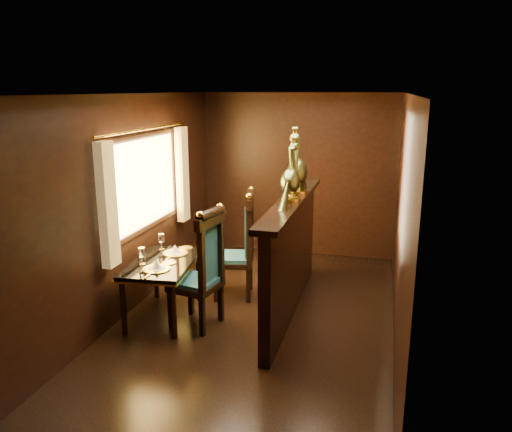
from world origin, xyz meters
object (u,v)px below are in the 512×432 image
object	(u,v)px
peacock_right	(297,160)
chair_right	(244,242)
peacock_left	(291,170)
chair_left	(205,266)
dining_table	(163,267)

from	to	relation	value
peacock_right	chair_right	bearing A→B (deg)	178.92
chair_right	peacock_left	distance (m)	1.26
peacock_left	chair_right	bearing A→B (deg)	146.85
chair_left	chair_right	bearing A→B (deg)	91.04
dining_table	chair_right	world-z (taller)	chair_right
chair_left	peacock_right	bearing A→B (deg)	59.14
dining_table	chair_right	distance (m)	1.08
dining_table	peacock_left	bearing A→B (deg)	8.88
dining_table	chair_right	bearing A→B (deg)	41.69
dining_table	chair_left	bearing A→B (deg)	-19.25
peacock_left	peacock_right	distance (m)	0.42
peacock_left	peacock_right	size ratio (longest dim) A/B	0.87
dining_table	peacock_left	xyz separation A→B (m)	(1.38, 0.37, 1.10)
peacock_left	peacock_right	world-z (taller)	peacock_right
chair_right	peacock_right	bearing A→B (deg)	-12.77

